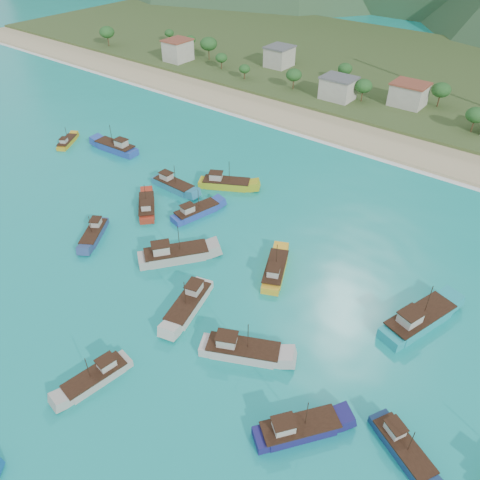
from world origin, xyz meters
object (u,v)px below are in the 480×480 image
Objects in this scene: boat_2 at (402,448)px; boat_18 at (225,184)px; boat_14 at (196,212)px; boat_16 at (97,378)px; boat_24 at (298,429)px; boat_26 at (175,255)px; boat_0 at (94,234)px; boat_15 at (173,185)px; boat_11 at (147,207)px; boat_27 at (116,148)px; boat_17 at (275,271)px; boat_4 at (242,351)px; boat_21 at (418,320)px; boat_5 at (67,142)px; boat_19 at (189,304)px.

boat_2 is 0.82× the size of boat_18.
boat_14 reaches higher than boat_16.
boat_2 is at bearing -147.75° from boat_16.
boat_26 is at bearing -165.87° from boat_24.
boat_0 is 65.22m from boat_2.
boat_18 is at bearing 131.63° from boat_15.
boat_27 is at bearing 105.06° from boat_11.
boat_18 is (-25.91, 17.93, 0.10)m from boat_17.
boat_0 is 37.26m from boat_27.
boat_4 is 18.86m from boat_17.
boat_24 is at bearing 14.47° from boat_26.
boat_27 is (-66.07, 32.55, 0.06)m from boat_4.
boat_27 is at bearing -81.62° from boat_2.
boat_11 is 0.67× the size of boat_21.
boat_5 is 0.70× the size of boat_18.
boat_27 is (-33.97, -3.19, 0.08)m from boat_18.
boat_5 is 0.76× the size of boat_14.
boat_11 is (1.27, 12.82, 0.08)m from boat_0.
boat_16 is at bearing -99.23° from boat_11.
boat_18 is 1.11× the size of boat_24.
boat_17 is at bearing -47.37° from boat_11.
boat_14 is at bearing -65.45° from boat_19.
boat_15 is at bearing -78.12° from boat_18.
boat_0 is 18.05m from boat_26.
boat_26 is at bearing -146.42° from boat_21.
boat_19 is 0.95× the size of boat_26.
boat_18 is (-18.94, 51.66, 0.20)m from boat_16.
boat_11 is at bearing -169.34° from boat_26.
boat_0 is 0.76× the size of boat_27.
boat_0 is 36.57m from boat_17.
boat_11 is 57.68m from boat_21.
boat_0 is 0.80× the size of boat_19.
boat_18 is 0.83× the size of boat_21.
boat_11 is 10.73m from boat_14.
boat_19 reaches higher than boat_5.
boat_21 reaches higher than boat_19.
boat_5 is at bearing 120.64° from boat_11.
boat_19 is (66.85, -24.84, 0.34)m from boat_5.
boat_4 is 1.27× the size of boat_11.
boat_14 is 0.92× the size of boat_18.
boat_18 reaches higher than boat_24.
boat_4 reaches higher than boat_16.
boat_24 is (54.29, -33.49, -0.01)m from boat_15.
boat_17 is at bearing 173.29° from boat_4.
boat_0 is at bearing -146.58° from boat_21.
boat_15 is 1.04× the size of boat_24.
boat_0 is at bearing -141.02° from boat_27.
boat_15 is 1.00× the size of boat_17.
boat_0 is at bearing -28.88° from boat_16.
boat_18 is at bearing -20.68° from boat_5.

